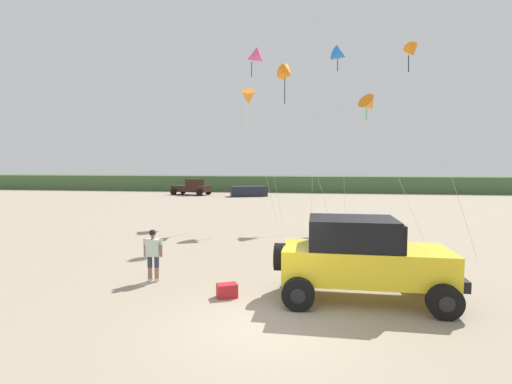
{
  "coord_description": "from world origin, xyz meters",
  "views": [
    {
      "loc": [
        0.97,
        -8.4,
        3.7
      ],
      "look_at": [
        -0.78,
        3.37,
        2.84
      ],
      "focal_mm": 26.43,
      "sensor_mm": 36.0,
      "label": 1
    }
  ],
  "objects_px": {
    "kite_white_parafoil": "(248,98)",
    "kite_purple_stunt": "(340,55)",
    "kite_red_delta": "(254,57)",
    "cooler_box": "(227,291)",
    "distant_pickup": "(192,187)",
    "kite_yellow_diamond": "(369,105)",
    "jeep": "(362,257)",
    "distant_sedan": "(249,191)",
    "person_watching": "(153,252)",
    "kite_black_sled": "(287,74)",
    "kite_blue_swept": "(412,52)"
  },
  "relations": [
    {
      "from": "cooler_box",
      "to": "kite_yellow_diamond",
      "type": "relative_size",
      "value": 0.07
    },
    {
      "from": "kite_purple_stunt",
      "to": "kite_yellow_diamond",
      "type": "xyz_separation_m",
      "value": [
        1.67,
        -1.82,
        -3.57
      ]
    },
    {
      "from": "jeep",
      "to": "distant_sedan",
      "type": "bearing_deg",
      "value": 104.73
    },
    {
      "from": "person_watching",
      "to": "distant_sedan",
      "type": "distance_m",
      "value": 32.48
    },
    {
      "from": "distant_pickup",
      "to": "kite_yellow_diamond",
      "type": "bearing_deg",
      "value": -48.53
    },
    {
      "from": "kite_black_sled",
      "to": "distant_pickup",
      "type": "bearing_deg",
      "value": 121.89
    },
    {
      "from": "person_watching",
      "to": "kite_purple_stunt",
      "type": "distance_m",
      "value": 19.14
    },
    {
      "from": "kite_purple_stunt",
      "to": "kite_black_sled",
      "type": "bearing_deg",
      "value": -144.23
    },
    {
      "from": "cooler_box",
      "to": "kite_red_delta",
      "type": "height_order",
      "value": "kite_red_delta"
    },
    {
      "from": "kite_purple_stunt",
      "to": "kite_black_sled",
      "type": "height_order",
      "value": "kite_purple_stunt"
    },
    {
      "from": "kite_red_delta",
      "to": "cooler_box",
      "type": "bearing_deg",
      "value": -83.71
    },
    {
      "from": "person_watching",
      "to": "kite_red_delta",
      "type": "bearing_deg",
      "value": 87.32
    },
    {
      "from": "distant_sedan",
      "to": "kite_yellow_diamond",
      "type": "relative_size",
      "value": 0.52
    },
    {
      "from": "kite_white_parafoil",
      "to": "kite_blue_swept",
      "type": "relative_size",
      "value": 0.82
    },
    {
      "from": "distant_pickup",
      "to": "kite_blue_swept",
      "type": "xyz_separation_m",
      "value": [
        19.85,
        -22.96,
        8.81
      ]
    },
    {
      "from": "jeep",
      "to": "kite_black_sled",
      "type": "relative_size",
      "value": 0.49
    },
    {
      "from": "person_watching",
      "to": "kite_black_sled",
      "type": "height_order",
      "value": "kite_black_sled"
    },
    {
      "from": "kite_white_parafoil",
      "to": "distant_sedan",
      "type": "bearing_deg",
      "value": 99.51
    },
    {
      "from": "person_watching",
      "to": "kite_red_delta",
      "type": "distance_m",
      "value": 19.15
    },
    {
      "from": "jeep",
      "to": "person_watching",
      "type": "bearing_deg",
      "value": 173.66
    },
    {
      "from": "kite_blue_swept",
      "to": "person_watching",
      "type": "bearing_deg",
      "value": -134.09
    },
    {
      "from": "person_watching",
      "to": "distant_pickup",
      "type": "distance_m",
      "value": 34.84
    },
    {
      "from": "jeep",
      "to": "kite_black_sled",
      "type": "bearing_deg",
      "value": 102.58
    },
    {
      "from": "kite_white_parafoil",
      "to": "kite_yellow_diamond",
      "type": "relative_size",
      "value": 1.03
    },
    {
      "from": "jeep",
      "to": "distant_pickup",
      "type": "bearing_deg",
      "value": 115.09
    },
    {
      "from": "person_watching",
      "to": "kite_blue_swept",
      "type": "height_order",
      "value": "kite_blue_swept"
    },
    {
      "from": "jeep",
      "to": "distant_sedan",
      "type": "xyz_separation_m",
      "value": [
        -8.7,
        33.09,
        -0.6
      ]
    },
    {
      "from": "cooler_box",
      "to": "kite_black_sled",
      "type": "relative_size",
      "value": 0.06
    },
    {
      "from": "distant_pickup",
      "to": "kite_yellow_diamond",
      "type": "distance_m",
      "value": 28.01
    },
    {
      "from": "cooler_box",
      "to": "kite_black_sled",
      "type": "xyz_separation_m",
      "value": [
        0.75,
        13.53,
        9.1
      ]
    },
    {
      "from": "kite_red_delta",
      "to": "kite_purple_stunt",
      "type": "bearing_deg",
      "value": -11.1
    },
    {
      "from": "person_watching",
      "to": "distant_pickup",
      "type": "relative_size",
      "value": 0.34
    },
    {
      "from": "cooler_box",
      "to": "distant_pickup",
      "type": "distance_m",
      "value": 36.66
    },
    {
      "from": "kite_white_parafoil",
      "to": "distant_pickup",
      "type": "bearing_deg",
      "value": 116.56
    },
    {
      "from": "distant_sedan",
      "to": "kite_red_delta",
      "type": "bearing_deg",
      "value": -98.08
    },
    {
      "from": "distant_pickup",
      "to": "kite_yellow_diamond",
      "type": "relative_size",
      "value": 0.61
    },
    {
      "from": "kite_red_delta",
      "to": "kite_white_parafoil",
      "type": "bearing_deg",
      "value": -85.9
    },
    {
      "from": "person_watching",
      "to": "distant_sedan",
      "type": "height_order",
      "value": "person_watching"
    },
    {
      "from": "person_watching",
      "to": "kite_white_parafoil",
      "type": "bearing_deg",
      "value": 85.09
    },
    {
      "from": "kite_yellow_diamond",
      "to": "kite_black_sled",
      "type": "height_order",
      "value": "kite_black_sled"
    },
    {
      "from": "cooler_box",
      "to": "kite_red_delta",
      "type": "bearing_deg",
      "value": 71.96
    },
    {
      "from": "kite_white_parafoil",
      "to": "kite_purple_stunt",
      "type": "relative_size",
      "value": 0.73
    },
    {
      "from": "kite_black_sled",
      "to": "kite_white_parafoil",
      "type": "bearing_deg",
      "value": -169.61
    },
    {
      "from": "kite_white_parafoil",
      "to": "kite_black_sled",
      "type": "distance_m",
      "value": 2.82
    },
    {
      "from": "kite_yellow_diamond",
      "to": "kite_black_sled",
      "type": "distance_m",
      "value": 5.38
    },
    {
      "from": "kite_blue_swept",
      "to": "kite_yellow_diamond",
      "type": "bearing_deg",
      "value": 125.43
    },
    {
      "from": "kite_white_parafoil",
      "to": "kite_blue_swept",
      "type": "bearing_deg",
      "value": -9.55
    },
    {
      "from": "kite_red_delta",
      "to": "kite_blue_swept",
      "type": "bearing_deg",
      "value": -30.37
    },
    {
      "from": "jeep",
      "to": "distant_sedan",
      "type": "height_order",
      "value": "jeep"
    },
    {
      "from": "distant_sedan",
      "to": "kite_purple_stunt",
      "type": "relative_size",
      "value": 0.36
    }
  ]
}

